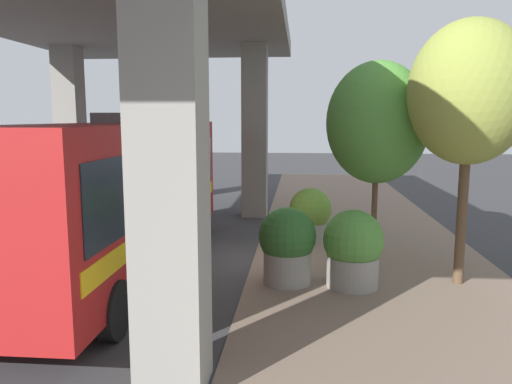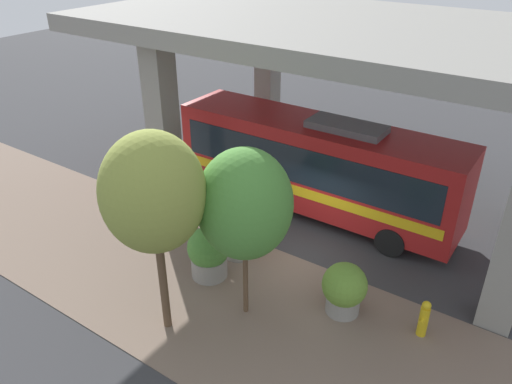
{
  "view_description": "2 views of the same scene",
  "coord_description": "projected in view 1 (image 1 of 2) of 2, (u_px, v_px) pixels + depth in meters",
  "views": [
    {
      "loc": [
        -1.18,
        12.26,
        3.63
      ],
      "look_at": [
        -0.05,
        -0.36,
        1.74
      ],
      "focal_mm": 35.0,
      "sensor_mm": 36.0,
      "label": 1
    },
    {
      "loc": [
        -11.75,
        -6.4,
        9.78
      ],
      "look_at": [
        0.25,
        1.75,
        1.79
      ],
      "focal_mm": 35.0,
      "sensor_mm": 36.0,
      "label": 2
    }
  ],
  "objects": [
    {
      "name": "planter_middle",
      "position": [
        353.0,
        249.0,
        10.67
      ],
      "size": [
        1.29,
        1.29,
        1.7
      ],
      "color": "gray",
      "rests_on": "ground"
    },
    {
      "name": "planter_back",
      "position": [
        287.0,
        245.0,
        10.89
      ],
      "size": [
        1.26,
        1.26,
        1.71
      ],
      "color": "gray",
      "rests_on": "ground"
    },
    {
      "name": "street_tree_far",
      "position": [
        377.0,
        123.0,
        12.06
      ],
      "size": [
        2.46,
        2.46,
        4.99
      ],
      "color": "brown",
      "rests_on": "ground"
    },
    {
      "name": "fire_hydrant",
      "position": [
        299.0,
        208.0,
        16.98
      ],
      "size": [
        0.53,
        0.25,
        1.13
      ],
      "color": "gold",
      "rests_on": "ground"
    },
    {
      "name": "sidewalk_strip",
      "position": [
        372.0,
        264.0,
        12.45
      ],
      "size": [
        6.0,
        40.0,
        0.02
      ],
      "color": "#7A6656",
      "rests_on": "ground"
    },
    {
      "name": "bus",
      "position": [
        123.0,
        187.0,
        11.72
      ],
      "size": [
        2.53,
        10.6,
        3.74
      ],
      "color": "#B21E1E",
      "rests_on": "ground"
    },
    {
      "name": "ground_plane",
      "position": [
        253.0,
        261.0,
        12.72
      ],
      "size": [
        80.0,
        80.0,
        0.0
      ],
      "primitive_type": "plane",
      "color": "#38383A",
      "rests_on": "ground"
    },
    {
      "name": "planter_front",
      "position": [
        310.0,
        214.0,
        14.81
      ],
      "size": [
        1.26,
        1.26,
        1.58
      ],
      "color": "gray",
      "rests_on": "ground"
    },
    {
      "name": "street_tree_near",
      "position": [
        469.0,
        93.0,
        10.4
      ],
      "size": [
        2.52,
        2.52,
        5.66
      ],
      "color": "brown",
      "rests_on": "ground"
    },
    {
      "name": "overpass",
      "position": [
        90.0,
        19.0,
        12.18
      ],
      "size": [
        9.4,
        20.05,
        6.85
      ],
      "color": "gray",
      "rests_on": "ground"
    }
  ]
}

